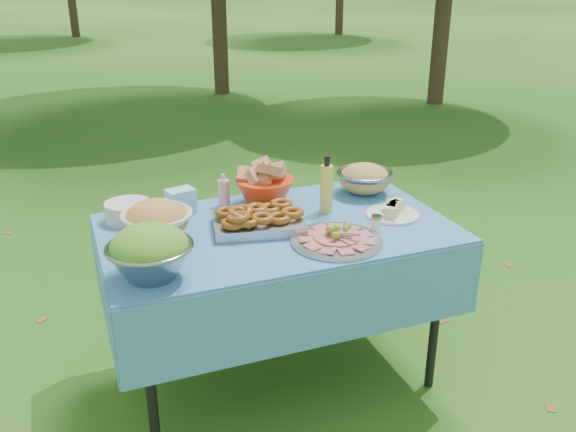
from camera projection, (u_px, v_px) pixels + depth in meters
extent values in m
plane|color=#0A3309|center=(278.00, 375.00, 2.87)|extent=(80.00, 80.00, 0.00)
cube|color=#71BAD9|center=(277.00, 305.00, 2.73)|extent=(1.46, 0.86, 0.76)
cylinder|color=silver|center=(128.00, 211.00, 2.64)|extent=(0.26, 0.26, 0.08)
cube|color=#96E8F9|center=(181.00, 201.00, 2.72)|extent=(0.14, 0.11, 0.11)
cylinder|color=pink|center=(224.00, 190.00, 2.79)|extent=(0.06, 0.06, 0.15)
cube|color=#AAABAF|center=(259.00, 219.00, 2.55)|extent=(0.42, 0.33, 0.09)
cylinder|color=#A7A8AE|center=(337.00, 233.00, 2.42)|extent=(0.37, 0.37, 0.08)
cylinder|color=#D2CC46|center=(327.00, 184.00, 2.70)|extent=(0.06, 0.06, 0.26)
cylinder|color=silver|center=(393.00, 209.00, 2.68)|extent=(0.31, 0.31, 0.06)
cylinder|color=white|center=(376.00, 224.00, 2.52)|extent=(0.06, 0.06, 0.07)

